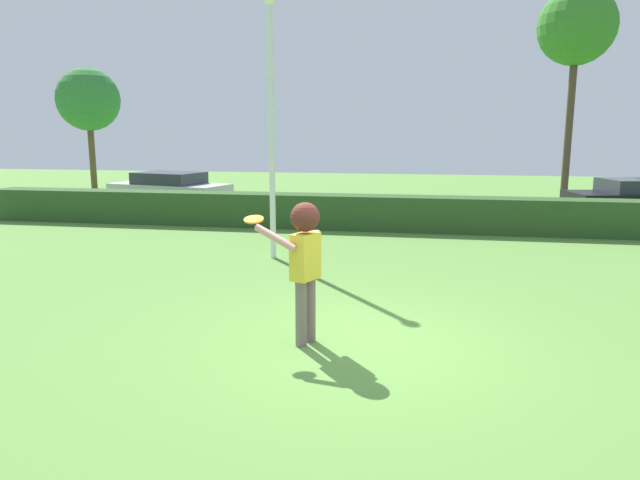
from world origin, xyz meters
name	(u,v)px	position (x,y,z in m)	size (l,w,h in m)	color
ground_plane	(353,343)	(0.00, 0.00, 0.00)	(60.00, 60.00, 0.00)	#5A8C3D
person	(305,253)	(-0.60, -0.12, 1.17)	(0.83, 0.53, 1.80)	slate
frisbee	(254,219)	(-1.30, 0.05, 1.55)	(0.26, 0.25, 0.08)	orange
lamppost	(271,115)	(-2.30, 4.69, 2.97)	(0.24, 0.24, 5.33)	silver
hedge_row	(393,213)	(0.00, 8.69, 0.47)	(23.95, 0.90, 0.93)	#2C4D22
parked_car_silver	(170,188)	(-8.01, 11.96, 0.69)	(4.48, 2.66, 1.25)	#B7B7BC
oak_tree	(577,28)	(5.65, 14.58, 6.06)	(2.58, 2.58, 7.41)	#4F3C2E
willow_tree	(88,100)	(-14.59, 17.90, 4.08)	(2.85, 2.85, 5.53)	brown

